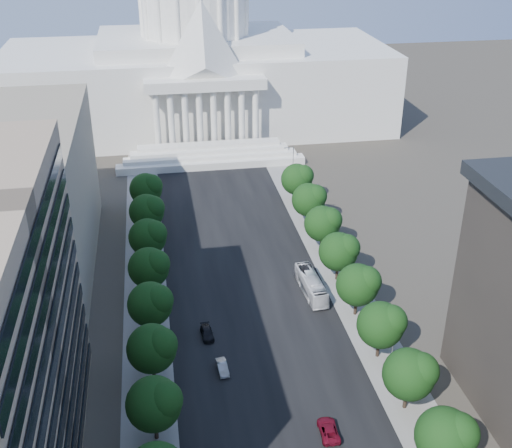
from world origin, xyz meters
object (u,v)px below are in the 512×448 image
car_dark_b (207,333)px  city_bus (311,285)px  car_red (329,430)px  car_silver (222,367)px

car_dark_b → city_bus: size_ratio=0.37×
car_red → car_silver: bearing=-48.3°
car_dark_b → car_red: bearing=-64.5°
car_silver → car_red: 20.39m
car_silver → car_dark_b: car_silver is taller
car_dark_b → city_bus: 23.09m
city_bus → car_red: bearing=-103.1°
car_silver → car_red: bearing=-55.1°
car_red → car_dark_b: car_red is taller
car_red → car_dark_b: bearing=-57.8°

